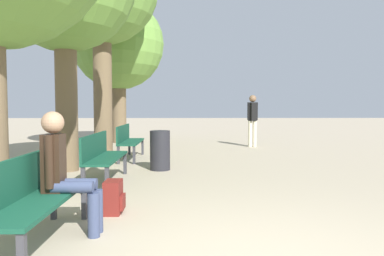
# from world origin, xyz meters

# --- Properties ---
(bench_row_0) EXTENTS (0.46, 1.80, 0.87)m
(bench_row_0) POSITION_xyz_m (-2.02, 0.64, 0.52)
(bench_row_0) COLOR #144733
(bench_row_0) RESTS_ON ground_plane
(bench_row_1) EXTENTS (0.46, 1.80, 0.87)m
(bench_row_1) POSITION_xyz_m (-2.02, 3.64, 0.52)
(bench_row_1) COLOR #144733
(bench_row_1) RESTS_ON ground_plane
(bench_row_2) EXTENTS (0.46, 1.80, 0.87)m
(bench_row_2) POSITION_xyz_m (-2.02, 6.65, 0.52)
(bench_row_2) COLOR #144733
(bench_row_2) RESTS_ON ground_plane
(tree_row_3) EXTENTS (3.35, 3.35, 5.32)m
(tree_row_3) POSITION_xyz_m (-3.02, 11.03, 3.61)
(tree_row_3) COLOR brown
(tree_row_3) RESTS_ON ground_plane
(person_seated) EXTENTS (0.61, 0.34, 1.31)m
(person_seated) POSITION_xyz_m (-1.79, 0.95, 0.70)
(person_seated) COLOR #384260
(person_seated) RESTS_ON ground_plane
(backpack) EXTENTS (0.24, 0.32, 0.42)m
(backpack) POSITION_xyz_m (-1.44, 1.74, 0.21)
(backpack) COLOR maroon
(backpack) RESTS_ON ground_plane
(pedestrian_near) EXTENTS (0.35, 0.29, 1.73)m
(pedestrian_near) POSITION_xyz_m (1.70, 9.48, 0.99)
(pedestrian_near) COLOR beige
(pedestrian_near) RESTS_ON ground_plane
(trash_bin) EXTENTS (0.43, 0.43, 0.84)m
(trash_bin) POSITION_xyz_m (-1.07, 4.97, 0.42)
(trash_bin) COLOR #232328
(trash_bin) RESTS_ON ground_plane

